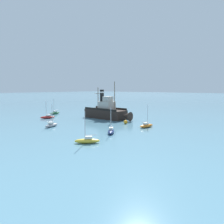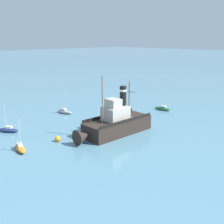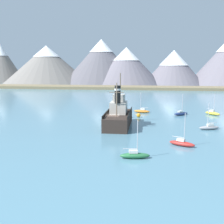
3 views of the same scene
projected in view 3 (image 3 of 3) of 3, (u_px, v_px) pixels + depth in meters
The scene contains 11 objects.
ground_plane at pixel (113, 128), 51.82m from camera, with size 600.00×600.00×0.00m, color teal.
mountain_ridge at pixel (147, 62), 156.84m from camera, with size 188.48×55.64×29.19m.
shoreline_strip at pixel (133, 88), 129.26m from camera, with size 240.00×12.00×1.20m, color #7A6B4C.
old_tugboat at pixel (119, 116), 53.55m from camera, with size 4.64×14.46×9.90m.
sailboat_orange at pixel (142, 111), 67.58m from camera, with size 3.95×1.92×4.90m.
sailboat_yellow at pixel (213, 113), 64.82m from camera, with size 3.39×3.54×4.90m.
sailboat_red at pixel (182, 143), 40.51m from camera, with size 3.88×2.71×4.90m.
sailboat_green at pixel (135, 155), 35.26m from camera, with size 3.92×1.62×4.90m.
sailboat_grey at pixel (209, 127), 50.48m from camera, with size 3.96×2.14×4.90m.
sailboat_navy at pixel (181, 113), 64.31m from camera, with size 3.77×3.02×4.90m.
mooring_buoy at pixel (139, 115), 61.96m from camera, with size 0.88×0.88×0.88m, color orange.
Camera 3 is at (5.85, -50.19, 11.85)m, focal length 45.00 mm.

